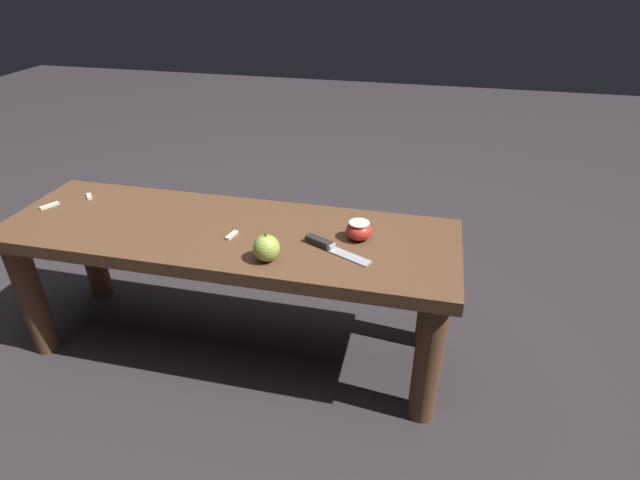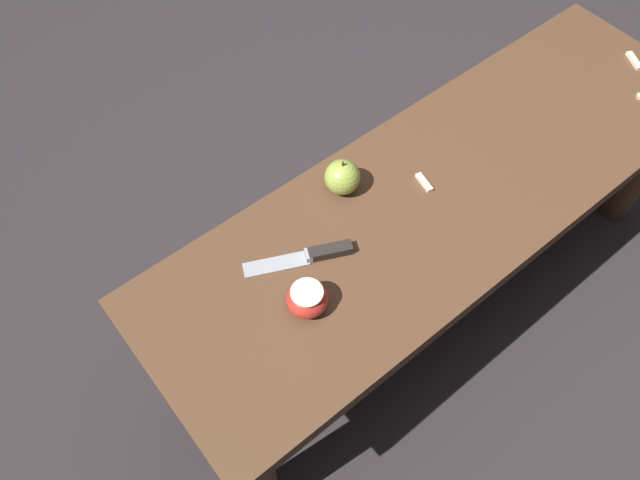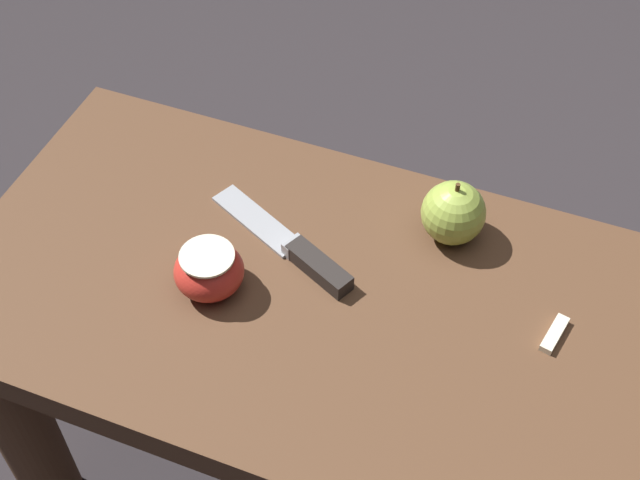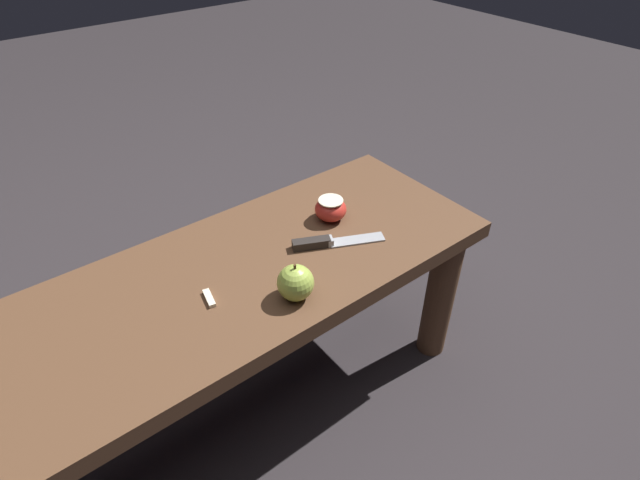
% 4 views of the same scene
% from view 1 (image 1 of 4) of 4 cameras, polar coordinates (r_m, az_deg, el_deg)
% --- Properties ---
extents(ground_plane, '(8.00, 8.00, 0.00)m').
position_cam_1_polar(ground_plane, '(1.77, -9.29, -11.69)').
color(ground_plane, '#2D282B').
extents(wooden_bench, '(1.37, 0.43, 0.45)m').
position_cam_1_polar(wooden_bench, '(1.55, -10.39, -1.56)').
color(wooden_bench, brown).
rests_on(wooden_bench, ground_plane).
extents(knife, '(0.20, 0.11, 0.02)m').
position_cam_1_polar(knife, '(1.38, 0.90, -0.68)').
color(knife, '#9EA0A5').
rests_on(knife, wooden_bench).
extents(apple_whole, '(0.07, 0.07, 0.08)m').
position_cam_1_polar(apple_whole, '(1.33, -6.15, -0.92)').
color(apple_whole, '#9EB747').
rests_on(apple_whole, wooden_bench).
extents(apple_cut, '(0.08, 0.08, 0.05)m').
position_cam_1_polar(apple_cut, '(1.42, 4.48, 1.11)').
color(apple_cut, red).
rests_on(apple_cut, wooden_bench).
extents(apple_slice_near_knife, '(0.04, 0.04, 0.01)m').
position_cam_1_polar(apple_slice_near_knife, '(1.85, -24.88, 4.55)').
color(apple_slice_near_knife, beige).
rests_on(apple_slice_near_knife, wooden_bench).
extents(apple_slice_center, '(0.02, 0.05, 0.01)m').
position_cam_1_polar(apple_slice_center, '(1.47, -10.07, 0.55)').
color(apple_slice_center, beige).
rests_on(apple_slice_center, wooden_bench).
extents(apple_slice_near_bowl, '(0.04, 0.06, 0.01)m').
position_cam_1_polar(apple_slice_near_bowl, '(1.83, -28.54, 3.47)').
color(apple_slice_near_bowl, beige).
rests_on(apple_slice_near_bowl, wooden_bench).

